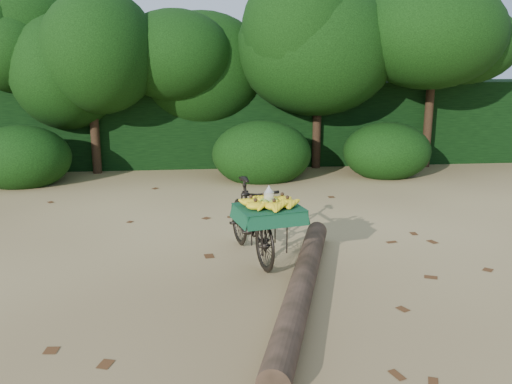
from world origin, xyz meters
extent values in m
plane|color=#D5B471|center=(0.00, 0.00, 0.00)|extent=(80.00, 80.00, 0.00)
imported|color=black|center=(0.88, 0.04, 0.46)|extent=(0.76, 1.60, 0.92)
cube|color=black|center=(1.01, -0.55, 0.76)|extent=(0.41, 0.47, 0.02)
cube|color=#155131|center=(1.01, -0.55, 0.77)|extent=(0.77, 0.69, 0.01)
ellipsoid|color=olive|center=(1.08, -0.54, 0.82)|extent=(0.09, 0.07, 0.10)
ellipsoid|color=olive|center=(1.02, -0.49, 0.82)|extent=(0.09, 0.07, 0.10)
ellipsoid|color=olive|center=(0.96, -0.53, 0.82)|extent=(0.09, 0.07, 0.10)
ellipsoid|color=olive|center=(0.97, -0.59, 0.82)|extent=(0.09, 0.07, 0.10)
ellipsoid|color=olive|center=(1.04, -0.60, 0.82)|extent=(0.09, 0.07, 0.10)
cylinder|color=#EAE5C6|center=(1.01, -0.54, 0.86)|extent=(0.11, 0.11, 0.14)
cylinder|color=brown|center=(1.27, -1.10, 0.13)|extent=(1.27, 3.40, 0.25)
cube|color=black|center=(0.00, 6.30, 0.90)|extent=(26.00, 1.80, 1.80)
camera|label=1|loc=(0.30, -5.98, 2.28)|focal=38.00mm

